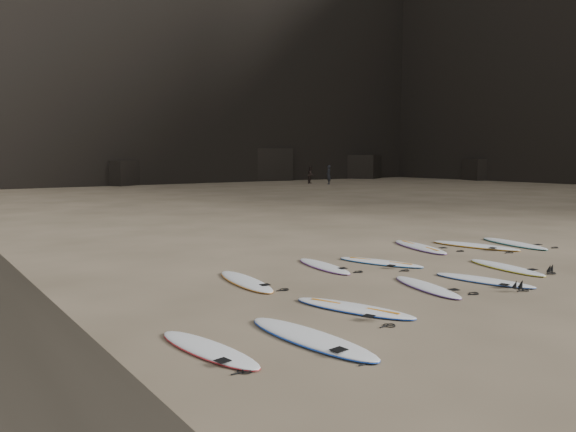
# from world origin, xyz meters

# --- Properties ---
(ground) EXTENTS (240.00, 240.00, 0.00)m
(ground) POSITION_xyz_m (0.00, 0.00, 0.00)
(ground) COLOR #897559
(ground) RESTS_ON ground
(surfboard_0) EXTENTS (0.92, 2.76, 0.10)m
(surfboard_0) POSITION_xyz_m (-4.30, -1.27, 0.05)
(surfboard_0) COLOR white
(surfboard_0) RESTS_ON ground
(surfboard_1) EXTENTS (1.37, 2.49, 0.09)m
(surfboard_1) POSITION_xyz_m (-2.63, -0.37, 0.04)
(surfboard_1) COLOR white
(surfboard_1) RESTS_ON ground
(surfboard_2) EXTENTS (1.04, 2.27, 0.08)m
(surfboard_2) POSITION_xyz_m (-0.23, -0.01, 0.04)
(surfboard_2) COLOR white
(surfboard_2) RESTS_ON ground
(surfboard_3) EXTENTS (1.07, 2.34, 0.08)m
(surfboard_3) POSITION_xyz_m (1.30, -0.31, 0.04)
(surfboard_3) COLOR white
(surfboard_3) RESTS_ON ground
(surfboard_4) EXTENTS (0.96, 2.41, 0.08)m
(surfboard_4) POSITION_xyz_m (3.00, 0.27, 0.04)
(surfboard_4) COLOR white
(surfboard_4) RESTS_ON ground
(surfboard_5) EXTENTS (0.85, 2.49, 0.09)m
(surfboard_5) POSITION_xyz_m (-3.12, 2.65, 0.04)
(surfboard_5) COLOR white
(surfboard_5) RESTS_ON ground
(surfboard_6) EXTENTS (0.85, 2.33, 0.08)m
(surfboard_6) POSITION_xyz_m (-0.61, 3.01, 0.04)
(surfboard_6) COLOR white
(surfboard_6) RESTS_ON ground
(surfboard_7) EXTENTS (1.36, 2.42, 0.09)m
(surfboard_7) POSITION_xyz_m (0.91, 2.56, 0.04)
(surfboard_7) COLOR white
(surfboard_7) RESTS_ON ground
(surfboard_8) EXTENTS (1.38, 2.76, 0.10)m
(surfboard_8) POSITION_xyz_m (3.62, 3.63, 0.05)
(surfboard_8) COLOR white
(surfboard_8) RESTS_ON ground
(surfboard_9) EXTENTS (1.31, 2.83, 0.10)m
(surfboard_9) POSITION_xyz_m (5.21, 2.81, 0.05)
(surfboard_9) COLOR white
(surfboard_9) RESTS_ON ground
(surfboard_10) EXTENTS (1.19, 2.71, 0.09)m
(surfboard_10) POSITION_xyz_m (6.58, 2.38, 0.05)
(surfboard_10) COLOR white
(surfboard_10) RESTS_ON ground
(surfboard_11) EXTENTS (0.87, 2.27, 0.08)m
(surfboard_11) POSITION_xyz_m (-5.80, -0.80, 0.04)
(surfboard_11) COLOR white
(surfboard_11) RESTS_ON ground
(person_a) EXTENTS (0.68, 0.80, 1.87)m
(person_a) POSITION_xyz_m (25.51, 34.84, 0.94)
(person_a) COLOR #222328
(person_a) RESTS_ON ground
(person_b) EXTENTS (1.08, 1.03, 1.75)m
(person_b) POSITION_xyz_m (25.06, 37.11, 0.87)
(person_b) COLOR black
(person_b) RESTS_ON ground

